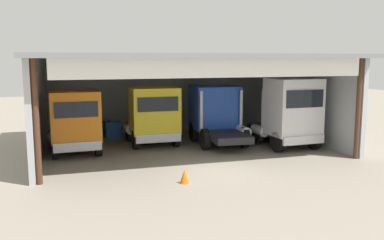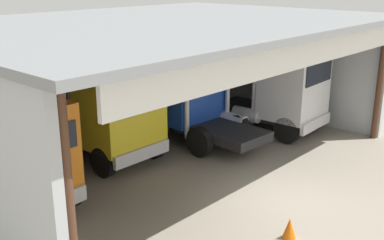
# 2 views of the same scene
# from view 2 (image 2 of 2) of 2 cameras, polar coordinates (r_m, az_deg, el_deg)

# --- Properties ---
(ground_plane) EXTENTS (80.00, 80.00, 0.00)m
(ground_plane) POSITION_cam_2_polar(r_m,az_deg,el_deg) (14.74, 10.91, -9.27)
(ground_plane) COLOR gray
(ground_plane) RESTS_ON ground
(workshop_shed) EXTENTS (15.61, 11.50, 5.04)m
(workshop_shed) POSITION_cam_2_polar(r_m,az_deg,el_deg) (17.45, -6.04, 7.57)
(workshop_shed) COLOR #ADB2B7
(workshop_shed) RESTS_ON ground
(truck_orange_left_bay) EXTENTS (2.69, 5.16, 3.25)m
(truck_orange_left_bay) POSITION_cam_2_polar(r_m,az_deg,el_deg) (13.89, -20.75, -4.25)
(truck_orange_left_bay) COLOR orange
(truck_orange_left_bay) RESTS_ON ground
(truck_yellow_center_bay) EXTENTS (2.69, 4.72, 3.28)m
(truck_yellow_center_bay) POSITION_cam_2_polar(r_m,az_deg,el_deg) (16.75, -9.48, 0.40)
(truck_yellow_center_bay) COLOR yellow
(truck_yellow_center_bay) RESTS_ON ground
(truck_blue_right_bay) EXTENTS (2.77, 5.34, 3.26)m
(truck_blue_right_bay) POSITION_cam_2_polar(r_m,az_deg,el_deg) (18.93, -0.28, 2.72)
(truck_blue_right_bay) COLOR #1E47B7
(truck_blue_right_bay) RESTS_ON ground
(truck_white_yard_outside) EXTENTS (2.80, 4.74, 3.78)m
(truck_white_yard_outside) POSITION_cam_2_polar(r_m,az_deg,el_deg) (19.96, 11.52, 3.78)
(truck_white_yard_outside) COLOR white
(truck_white_yard_outside) RESTS_ON ground
(oil_drum) EXTENTS (0.58, 0.58, 0.95)m
(oil_drum) POSITION_cam_2_polar(r_m,az_deg,el_deg) (19.09, -21.61, -2.38)
(oil_drum) COLOR #197233
(oil_drum) RESTS_ON ground
(tool_cart) EXTENTS (0.90, 0.60, 1.00)m
(tool_cart) POSITION_cam_2_polar(r_m,az_deg,el_deg) (18.38, -19.35, -2.78)
(tool_cart) COLOR #1E59A5
(tool_cart) RESTS_ON ground
(traffic_cone) EXTENTS (0.36, 0.36, 0.56)m
(traffic_cone) POSITION_cam_2_polar(r_m,az_deg,el_deg) (12.61, 11.77, -12.76)
(traffic_cone) COLOR orange
(traffic_cone) RESTS_ON ground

